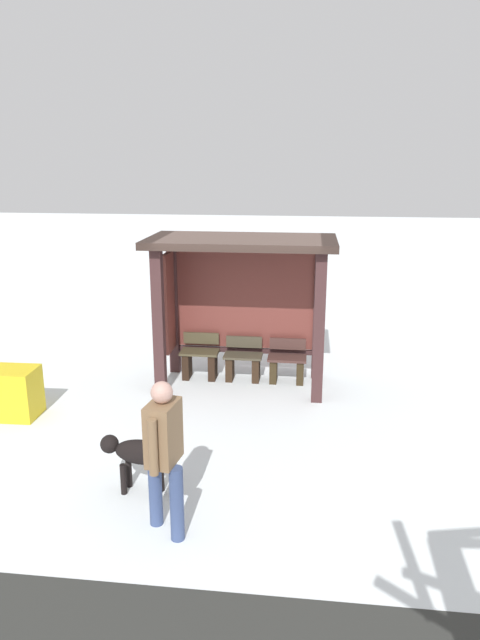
# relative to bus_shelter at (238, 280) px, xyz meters

# --- Properties ---
(ground_plane) EXTENTS (60.00, 60.00, 0.00)m
(ground_plane) POSITION_rel_bus_shelter_xyz_m (0.08, -0.15, -1.78)
(ground_plane) COLOR white
(bus_shelter) EXTENTS (2.99, 1.53, 2.49)m
(bus_shelter) POSITION_rel_bus_shelter_xyz_m (0.00, 0.00, 0.00)
(bus_shelter) COLOR #3E2526
(bus_shelter) RESTS_ON ground
(bench_left_inside) EXTENTS (0.65, 0.38, 0.78)m
(bench_left_inside) POSITION_rel_bus_shelter_xyz_m (-0.67, 0.09, -1.46)
(bench_left_inside) COLOR #443D28
(bench_left_inside) RESTS_ON ground
(bench_center_inside) EXTENTS (0.65, 0.37, 0.74)m
(bench_center_inside) POSITION_rel_bus_shelter_xyz_m (0.08, 0.09, -1.48)
(bench_center_inside) COLOR #40392B
(bench_center_inside) RESTS_ON ground
(bench_right_inside) EXTENTS (0.65, 0.38, 0.73)m
(bench_right_inside) POSITION_rel_bus_shelter_xyz_m (0.84, 0.09, -1.48)
(bench_right_inside) COLOR #442B26
(bench_right_inside) RESTS_ON ground
(person_walking) EXTENTS (0.44, 0.60, 1.65)m
(person_walking) POSITION_rel_bus_shelter_xyz_m (-0.22, -4.21, -0.83)
(person_walking) COLOR olive
(person_walking) RESTS_ON ground
(dog) EXTENTS (0.95, 0.32, 0.68)m
(dog) POSITION_rel_bus_shelter_xyz_m (-0.72, -3.53, -1.30)
(dog) COLOR black
(dog) RESTS_ON ground
(grit_bin) EXTENTS (0.71, 0.58, 0.74)m
(grit_bin) POSITION_rel_bus_shelter_xyz_m (-3.12, -1.77, -1.41)
(grit_bin) COLOR yellow
(grit_bin) RESTS_ON ground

